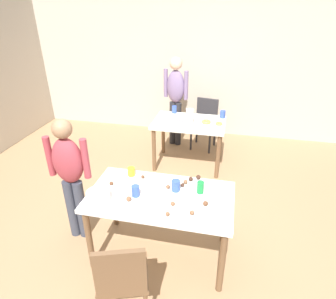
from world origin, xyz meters
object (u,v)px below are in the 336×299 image
object	(u,v)px
chair_near_table	(122,276)
soda_can	(200,187)
person_girl_near	(70,172)
pitcher_far	(190,117)
mixing_bowl	(98,196)
dining_table_far	(189,128)
dining_table_near	(160,203)
person_adult_far	(176,94)
chair_far_table	(205,121)

from	to	relation	value
chair_near_table	soda_can	world-z (taller)	soda_can
person_girl_near	pitcher_far	distance (m)	2.01
mixing_bowl	chair_near_table	bearing A→B (deg)	-53.20
dining_table_far	person_girl_near	size ratio (longest dim) A/B	0.77
person_girl_near	chair_near_table	bearing A→B (deg)	-44.13
chair_near_table	pitcher_far	bearing A→B (deg)	87.28
person_girl_near	pitcher_far	xyz separation A→B (m)	(0.97, 1.76, 0.02)
dining_table_near	person_adult_far	xyz separation A→B (m)	(-0.37, 2.62, 0.29)
mixing_bowl	dining_table_near	bearing A→B (deg)	18.94
dining_table_near	chair_far_table	world-z (taller)	chair_far_table
mixing_bowl	pitcher_far	distance (m)	2.09
mixing_bowl	person_girl_near	bearing A→B (deg)	148.84
person_girl_near	person_adult_far	distance (m)	2.62
chair_near_table	pitcher_far	world-z (taller)	pitcher_far
dining_table_near	pitcher_far	xyz separation A→B (m)	(-0.00, 1.83, 0.21)
chair_near_table	dining_table_near	bearing A→B (deg)	80.73
chair_far_table	mixing_bowl	bearing A→B (deg)	-104.13
soda_can	chair_far_table	bearing A→B (deg)	94.56
dining_table_near	person_adult_far	size ratio (longest dim) A/B	0.88
dining_table_far	person_adult_far	size ratio (longest dim) A/B	0.69
chair_far_table	pitcher_far	xyz separation A→B (m)	(-0.17, -0.81, 0.37)
chair_far_table	soda_can	size ratio (longest dim) A/B	7.13
chair_far_table	soda_can	distance (m)	2.54
chair_near_table	pitcher_far	distance (m)	2.61
dining_table_far	dining_table_near	bearing A→B (deg)	-89.53
dining_table_near	mixing_bowl	distance (m)	0.59
person_girl_near	person_adult_far	world-z (taller)	person_adult_far
dining_table_near	dining_table_far	distance (m)	1.92
person_girl_near	mixing_bowl	distance (m)	0.50
pitcher_far	dining_table_near	bearing A→B (deg)	-89.99
chair_near_table	chair_far_table	distance (m)	3.41
dining_table_near	soda_can	distance (m)	0.42
person_girl_near	soda_can	bearing A→B (deg)	2.47
dining_table_far	chair_far_table	size ratio (longest dim) A/B	1.25
person_adult_far	chair_near_table	bearing A→B (deg)	-85.83
mixing_bowl	soda_can	bearing A→B (deg)	19.03
person_adult_far	mixing_bowl	xyz separation A→B (m)	(-0.18, -2.81, -0.16)
soda_can	dining_table_near	bearing A→B (deg)	-160.84
dining_table_far	person_girl_near	distance (m)	2.09
chair_far_table	soda_can	xyz separation A→B (m)	(0.20, -2.51, 0.31)
dining_table_near	chair_far_table	size ratio (longest dim) A/B	1.59
chair_near_table	chair_far_table	world-z (taller)	same
dining_table_near	person_adult_far	world-z (taller)	person_adult_far
chair_far_table	mixing_bowl	size ratio (longest dim) A/B	4.01
person_adult_far	pitcher_far	world-z (taller)	person_adult_far
chair_near_table	person_girl_near	xyz separation A→B (m)	(-0.85, 0.82, 0.34)
soda_can	pitcher_far	size ratio (longest dim) A/B	0.54
soda_can	pitcher_far	xyz separation A→B (m)	(-0.37, 1.70, 0.05)
person_girl_near	dining_table_near	bearing A→B (deg)	-4.08
dining_table_far	chair_near_table	world-z (taller)	chair_near_table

